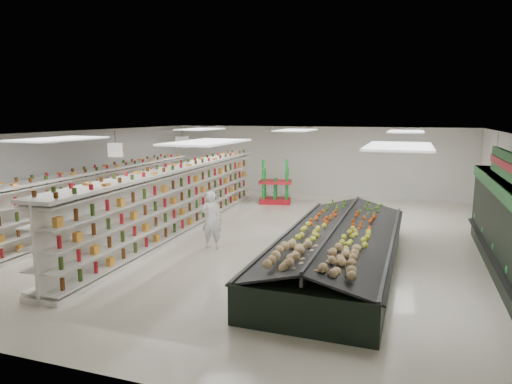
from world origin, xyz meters
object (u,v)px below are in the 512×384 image
at_px(produce_island, 338,247).
at_px(soda_endcap, 275,184).
at_px(gondola_center, 178,202).
at_px(shopper_background, 207,191).
at_px(gondola_left, 98,200).
at_px(shopper_main, 212,220).

distance_m(produce_island, soda_endcap, 8.42).
bearing_deg(gondola_center, shopper_background, 97.95).
xyz_separation_m(gondola_left, gondola_center, (2.90, 0.27, 0.08)).
distance_m(gondola_left, gondola_center, 2.92).
relative_size(gondola_left, soda_endcap, 6.51).
bearing_deg(shopper_main, gondola_center, -39.22).
height_order(gondola_center, produce_island, gondola_center).
distance_m(gondola_left, soda_endcap, 7.42).
height_order(gondola_left, soda_endcap, gondola_left).
relative_size(gondola_center, shopper_main, 7.40).
height_order(shopper_main, shopper_background, shopper_main).
xyz_separation_m(gondola_left, shopper_background, (2.34, 3.69, -0.13)).
height_order(gondola_left, gondola_center, gondola_center).
bearing_deg(shopper_background, shopper_main, -119.56).
bearing_deg(produce_island, shopper_main, 172.43).
height_order(soda_endcap, shopper_background, soda_endcap).
bearing_deg(produce_island, gondola_left, 169.19).
bearing_deg(gondola_left, produce_island, -11.49).
bearing_deg(shopper_main, gondola_left, -14.93).
bearing_deg(gondola_center, soda_endcap, 72.75).
relative_size(gondola_center, produce_island, 1.58).
relative_size(gondola_left, shopper_background, 7.35).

